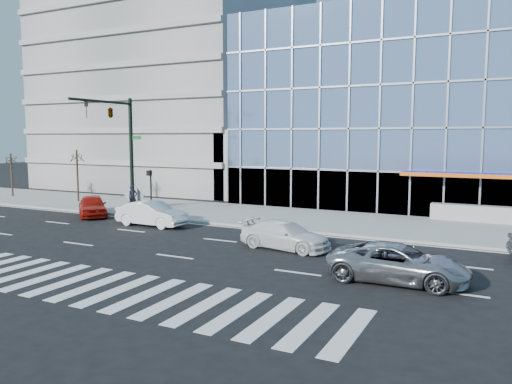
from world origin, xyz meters
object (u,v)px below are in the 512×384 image
(street_tree_near, at_px, (77,157))
(red_sedan, at_px, (92,206))
(tilted_panel, at_px, (134,196))
(ped_signal_post, at_px, (150,185))
(white_sedan, at_px, (152,214))
(street_tree_far, at_px, (11,159))
(traffic_signal, at_px, (117,126))
(pedestrian, at_px, (133,198))
(silver_suv, at_px, (398,263))
(white_suv, at_px, (285,235))

(street_tree_near, height_order, red_sedan, street_tree_near)
(tilted_panel, bearing_deg, ped_signal_post, -28.74)
(white_sedan, bearing_deg, street_tree_far, 75.55)
(traffic_signal, height_order, tilted_panel, traffic_signal)
(street_tree_near, height_order, pedestrian, street_tree_near)
(traffic_signal, bearing_deg, tilted_panel, 98.00)
(traffic_signal, distance_m, silver_suv, 23.00)
(white_sedan, bearing_deg, white_suv, -100.64)
(red_sedan, height_order, pedestrian, pedestrian)
(ped_signal_post, xyz_separation_m, red_sedan, (-3.40, -2.00, -1.41))
(ped_signal_post, relative_size, tilted_panel, 2.31)
(white_sedan, bearing_deg, silver_suv, -107.23)
(street_tree_far, bearing_deg, traffic_signal, -11.05)
(silver_suv, height_order, pedestrian, pedestrian)
(ped_signal_post, xyz_separation_m, white_sedan, (2.60, -3.14, -1.39))
(ped_signal_post, distance_m, red_sedan, 4.19)
(street_tree_far, relative_size, tilted_panel, 2.98)
(street_tree_far, bearing_deg, white_sedan, -15.83)
(silver_suv, bearing_deg, pedestrian, 65.91)
(tilted_panel, bearing_deg, pedestrian, -52.35)
(street_tree_far, bearing_deg, white_suv, -14.60)
(traffic_signal, xyz_separation_m, pedestrian, (0.72, 0.62, -5.07))
(ped_signal_post, bearing_deg, pedestrian, 172.21)
(ped_signal_post, xyz_separation_m, silver_suv, (18.34, -8.44, -1.42))
(white_suv, bearing_deg, white_sedan, 85.84)
(ped_signal_post, relative_size, pedestrian, 1.59)
(traffic_signal, height_order, street_tree_far, traffic_signal)
(street_tree_near, xyz_separation_m, pedestrian, (7.72, -2.31, -2.68))
(pedestrian, bearing_deg, street_tree_near, 91.34)
(white_suv, height_order, white_sedan, white_sedan)
(ped_signal_post, relative_size, red_sedan, 0.70)
(street_tree_far, distance_m, red_sedan, 15.07)
(silver_suv, bearing_deg, ped_signal_post, 64.54)
(street_tree_near, bearing_deg, traffic_signal, -22.71)
(red_sedan, distance_m, tilted_panel, 3.61)
(ped_signal_post, bearing_deg, tilted_panel, 150.89)
(silver_suv, xyz_separation_m, white_sedan, (-15.74, 5.30, 0.04))
(street_tree_far, distance_m, white_sedan, 21.07)
(silver_suv, height_order, red_sedan, red_sedan)
(ped_signal_post, distance_m, white_sedan, 4.31)
(street_tree_near, xyz_separation_m, white_suv, (21.84, -7.77, -3.11))
(red_sedan, bearing_deg, white_sedan, -58.65)
(street_tree_far, relative_size, white_sedan, 0.85)
(white_suv, bearing_deg, ped_signal_post, 74.94)
(ped_signal_post, bearing_deg, red_sedan, -149.52)
(white_sedan, height_order, red_sedan, white_sedan)
(street_tree_far, bearing_deg, pedestrian, -8.37)
(red_sedan, bearing_deg, ped_signal_post, -17.38)
(silver_suv, height_order, tilted_panel, tilted_panel)
(street_tree_far, height_order, white_sedan, street_tree_far)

